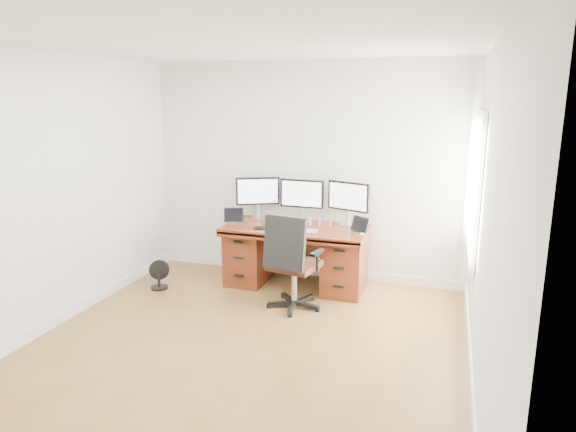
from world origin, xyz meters
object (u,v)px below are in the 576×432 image
(desk, at_px, (296,254))
(floor_fan, at_px, (159,275))
(keyboard, at_px, (289,231))
(office_chair, at_px, (292,278))
(monitor_center, at_px, (302,195))

(desk, relative_size, floor_fan, 4.82)
(floor_fan, bearing_deg, keyboard, -10.01)
(office_chair, bearing_deg, keyboard, 122.40)
(monitor_center, xyz_separation_m, keyboard, (-0.01, -0.49, -0.33))
(monitor_center, bearing_deg, floor_fan, -149.94)
(floor_fan, bearing_deg, office_chair, -26.09)
(office_chair, height_order, floor_fan, office_chair)
(desk, relative_size, office_chair, 1.59)
(monitor_center, bearing_deg, keyboard, -90.35)
(floor_fan, distance_m, keyboard, 1.68)
(desk, height_order, monitor_center, monitor_center)
(office_chair, bearing_deg, desk, 113.92)
(keyboard, bearing_deg, desk, 68.47)
(monitor_center, relative_size, keyboard, 1.95)
(floor_fan, xyz_separation_m, monitor_center, (1.55, 0.85, 0.91))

